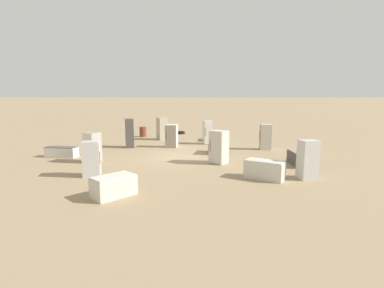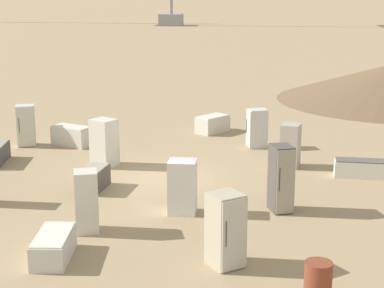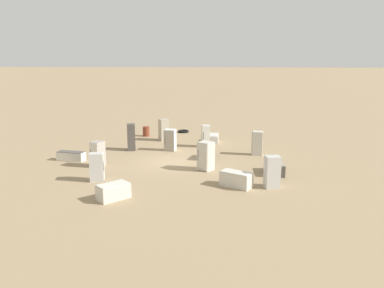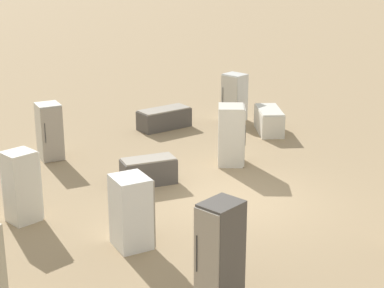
% 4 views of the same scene
% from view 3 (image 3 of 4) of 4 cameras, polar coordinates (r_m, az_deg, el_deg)
% --- Properties ---
extents(ground_plane, '(1000.00, 1000.00, 0.00)m').
position_cam_3_polar(ground_plane, '(23.95, -2.91, -2.77)').
color(ground_plane, '#9E8460').
extents(discarded_fridge_0, '(0.88, 0.75, 1.93)m').
position_cam_3_polar(discarded_fridge_0, '(27.35, -9.24, 1.05)').
color(discarded_fridge_0, '#4C4742').
rests_on(discarded_fridge_0, ground_plane).
extents(discarded_fridge_1, '(1.36, 1.76, 0.79)m').
position_cam_3_polar(discarded_fridge_1, '(19.30, 6.73, -5.36)').
color(discarded_fridge_1, beige).
rests_on(discarded_fridge_1, ground_plane).
extents(discarded_fridge_2, '(1.04, 1.05, 1.69)m').
position_cam_3_polar(discarded_fridge_2, '(22.01, 2.11, -1.84)').
color(discarded_fridge_2, beige).
rests_on(discarded_fridge_2, ground_plane).
extents(discarded_fridge_3, '(1.72, 0.89, 0.63)m').
position_cam_3_polar(discarded_fridge_3, '(29.87, 3.26, 0.87)').
color(discarded_fridge_3, silver).
rests_on(discarded_fridge_3, ground_plane).
extents(discarded_fridge_4, '(0.77, 1.85, 0.59)m').
position_cam_3_polar(discarded_fridge_4, '(25.48, -17.94, -1.76)').
color(discarded_fridge_4, silver).
rests_on(discarded_fridge_4, ground_plane).
extents(discarded_fridge_5, '(0.67, 0.75, 1.64)m').
position_cam_3_polar(discarded_fridge_5, '(26.00, 9.90, 0.12)').
color(discarded_fridge_5, beige).
rests_on(discarded_fridge_5, ground_plane).
extents(discarded_fridge_6, '(0.82, 0.86, 1.64)m').
position_cam_3_polar(discarded_fridge_6, '(19.36, 12.10, -4.17)').
color(discarded_fridge_6, silver).
rests_on(discarded_fridge_6, ground_plane).
extents(discarded_fridge_7, '(1.48, 0.81, 0.70)m').
position_cam_3_polar(discarded_fridge_7, '(24.76, 2.42, -1.42)').
color(discarded_fridge_7, '#4C4742').
rests_on(discarded_fridge_7, ground_plane).
extents(discarded_fridge_8, '(1.84, 0.93, 0.67)m').
position_cam_3_polar(discarded_fridge_8, '(21.99, 12.70, -3.53)').
color(discarded_fridge_8, '#4C4742').
rests_on(discarded_fridge_8, ground_plane).
extents(discarded_fridge_9, '(0.75, 0.80, 1.54)m').
position_cam_3_polar(discarded_fridge_9, '(26.98, -3.36, 0.62)').
color(discarded_fridge_9, white).
rests_on(discarded_fridge_9, ground_plane).
extents(discarded_fridge_10, '(1.01, 0.99, 1.75)m').
position_cam_3_polar(discarded_fridge_10, '(30.53, -4.32, 2.17)').
color(discarded_fridge_10, '#B2A88E').
rests_on(discarded_fridge_10, ground_plane).
extents(discarded_fridge_11, '(0.81, 0.74, 1.66)m').
position_cam_3_polar(discarded_fridge_11, '(28.09, 2.09, 1.22)').
color(discarded_fridge_11, beige).
rests_on(discarded_fridge_11, ground_plane).
extents(discarded_fridge_12, '(0.89, 0.79, 1.55)m').
position_cam_3_polar(discarded_fridge_12, '(23.45, -14.18, -1.50)').
color(discarded_fridge_12, '#A89E93').
rests_on(discarded_fridge_12, ground_plane).
extents(discarded_fridge_13, '(0.76, 0.86, 1.53)m').
position_cam_3_polar(discarded_fridge_13, '(20.63, -14.29, -3.42)').
color(discarded_fridge_13, silver).
rests_on(discarded_fridge_13, ground_plane).
extents(discarded_fridge_14, '(1.63, 1.53, 0.74)m').
position_cam_3_polar(discarded_fridge_14, '(17.87, -11.89, -7.09)').
color(discarded_fridge_14, beige).
rests_on(discarded_fridge_14, ground_plane).
extents(scrap_tire, '(1.00, 1.00, 0.20)m').
position_cam_3_polar(scrap_tire, '(34.11, -1.32, 1.95)').
color(scrap_tire, black).
rests_on(scrap_tire, ground_plane).
extents(rusty_barrel, '(0.58, 0.58, 0.83)m').
position_cam_3_polar(rusty_barrel, '(32.54, -7.01, 1.92)').
color(rusty_barrel, brown).
rests_on(rusty_barrel, ground_plane).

